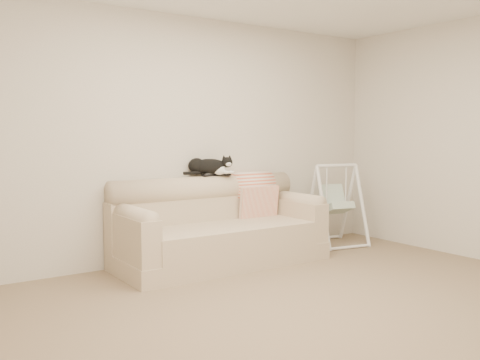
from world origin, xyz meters
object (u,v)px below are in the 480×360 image
Objects in this scene: sofa at (218,230)px; baby_swing at (336,204)px; remote_a at (209,175)px; tuxedo_cat at (209,166)px; remote_b at (223,175)px.

baby_swing reaches higher than sofa.
remote_a is (0.05, 0.25, 0.56)m from sofa.
tuxedo_cat is 0.56× the size of baby_swing.
remote_b is at bearing -9.24° from remote_a.
tuxedo_cat is (-0.16, 0.04, 0.10)m from remote_b.
sofa is 0.71m from tuxedo_cat.
baby_swing is (1.64, -0.27, -0.51)m from tuxedo_cat.
remote_b is (0.17, -0.03, -0.00)m from remote_a.
sofa is 3.95× the size of tuxedo_cat.
remote_b is 0.32× the size of tuxedo_cat.
tuxedo_cat is at bearing 51.66° from remote_a.
sofa is 1.70m from baby_swing.
remote_b is at bearing -14.34° from tuxedo_cat.
remote_b is 0.19m from tuxedo_cat.
sofa is 0.61m from remote_a.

